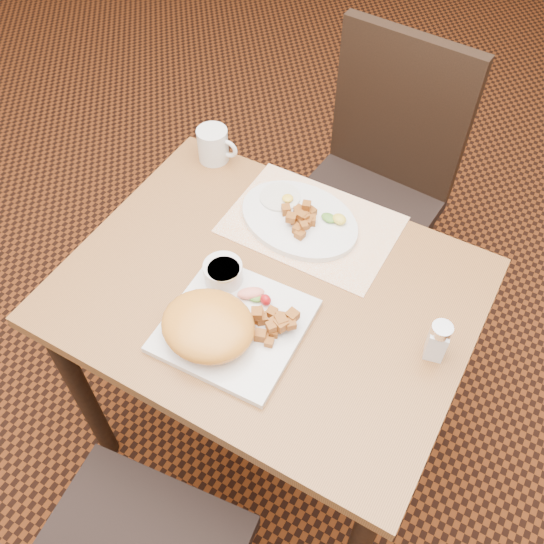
{
  "coord_description": "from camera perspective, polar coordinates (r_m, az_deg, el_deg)",
  "views": [
    {
      "loc": [
        0.41,
        -0.7,
        1.83
      ],
      "look_at": [
        0.01,
        -0.0,
        0.82
      ],
      "focal_mm": 40.0,
      "sensor_mm": 36.0,
      "label": 1
    }
  ],
  "objects": [
    {
      "name": "placemat",
      "position": [
        1.48,
        3.75,
        4.48
      ],
      "size": [
        0.4,
        0.28,
        0.0
      ],
      "primitive_type": "cube",
      "rotation": [
        0.0,
        0.0,
        0.0
      ],
      "color": "white",
      "rests_on": "table"
    },
    {
      "name": "table",
      "position": [
        1.44,
        -0.39,
        -4.12
      ],
      "size": [
        0.9,
        0.7,
        0.75
      ],
      "color": "#935C2D",
      "rests_on": "ground"
    },
    {
      "name": "fried_egg",
      "position": [
        1.51,
        0.86,
        7.07
      ],
      "size": [
        0.1,
        0.1,
        0.02
      ],
      "color": "white",
      "rests_on": "plate_oval"
    },
    {
      "name": "ground",
      "position": [
        2.0,
        -0.29,
        -14.52
      ],
      "size": [
        8.0,
        8.0,
        0.0
      ],
      "primitive_type": "plane",
      "color": "black",
      "rests_on": "ground"
    },
    {
      "name": "plate_square",
      "position": [
        1.29,
        -3.54,
        -5.06
      ],
      "size": [
        0.29,
        0.29,
        0.02
      ],
      "primitive_type": "cube",
      "rotation": [
        0.0,
        0.0,
        0.04
      ],
      "color": "silver",
      "rests_on": "table"
    },
    {
      "name": "garnish_sq",
      "position": [
        1.31,
        -1.62,
        -2.2
      ],
      "size": [
        0.09,
        0.06,
        0.03
      ],
      "color": "#387223",
      "rests_on": "plate_square"
    },
    {
      "name": "coffee_mug",
      "position": [
        1.63,
        -5.51,
        11.82
      ],
      "size": [
        0.11,
        0.08,
        0.09
      ],
      "color": "silver",
      "rests_on": "table"
    },
    {
      "name": "hollandaise_mound",
      "position": [
        1.24,
        -6.09,
        -5.03
      ],
      "size": [
        0.2,
        0.18,
        0.07
      ],
      "color": "orange",
      "rests_on": "plate_square"
    },
    {
      "name": "home_fries_sq",
      "position": [
        1.26,
        0.05,
        -4.73
      ],
      "size": [
        0.1,
        0.09,
        0.04
      ],
      "color": "#A65A1A",
      "rests_on": "plate_square"
    },
    {
      "name": "ramekin",
      "position": [
        1.33,
        -4.62,
        -0.02
      ],
      "size": [
        0.09,
        0.09,
        0.05
      ],
      "color": "silver",
      "rests_on": "plate_square"
    },
    {
      "name": "plate_oval",
      "position": [
        1.47,
        2.57,
        4.96
      ],
      "size": [
        0.34,
        0.27,
        0.02
      ],
      "primitive_type": null,
      "rotation": [
        0.0,
        0.0,
        -0.15
      ],
      "color": "silver",
      "rests_on": "placemat"
    },
    {
      "name": "home_fries_ov",
      "position": [
        1.45,
        2.78,
        5.1
      ],
      "size": [
        0.1,
        0.1,
        0.04
      ],
      "color": "#A65A1A",
      "rests_on": "plate_oval"
    },
    {
      "name": "salt_shaker",
      "position": [
        1.26,
        15.33,
        -6.23
      ],
      "size": [
        0.05,
        0.05,
        0.1
      ],
      "color": "white",
      "rests_on": "table"
    },
    {
      "name": "garnish_ov",
      "position": [
        1.46,
        5.97,
        5.02
      ],
      "size": [
        0.07,
        0.04,
        0.02
      ],
      "color": "#387223",
      "rests_on": "plate_oval"
    },
    {
      "name": "chair_far",
      "position": [
        1.93,
        9.63,
        8.64
      ],
      "size": [
        0.45,
        0.46,
        0.97
      ],
      "rotation": [
        0.0,
        0.0,
        3.07
      ],
      "color": "black",
      "rests_on": "ground"
    }
  ]
}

